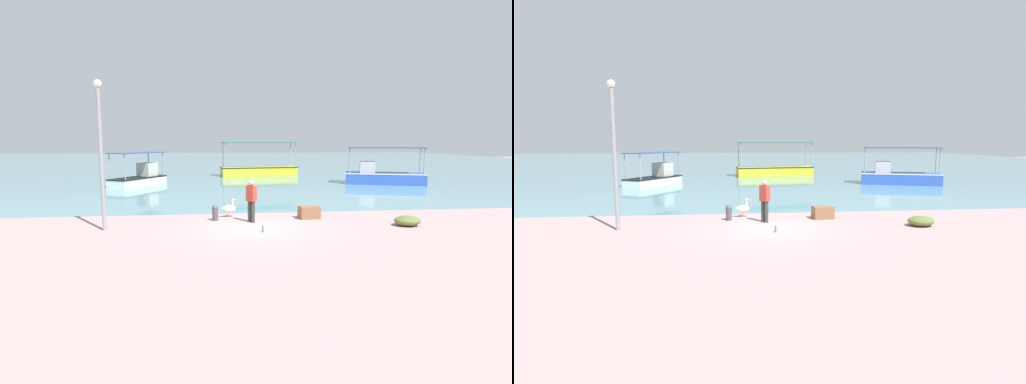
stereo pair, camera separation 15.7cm
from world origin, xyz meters
The scene contains 12 objects.
ground centered at (0.00, 0.00, 0.00)m, with size 120.00×120.00×0.00m, color #A78888.
harbor_water centered at (0.00, 48.00, 0.00)m, with size 110.00×90.00×0.00m, color #65959F.
fishing_boat_far_right centered at (-6.76, 15.02, 0.60)m, with size 3.74×4.85×2.39m.
fishing_boat_near_right centered at (11.19, 14.00, 0.65)m, with size 6.04×3.70×2.73m.
fishing_boat_near_left centered at (2.79, 21.88, 0.60)m, with size 7.16×2.64×3.07m.
pelican centered at (-0.85, 2.18, 0.38)m, with size 0.80×0.38×0.80m.
lamp_post centered at (-5.47, 0.13, 3.02)m, with size 0.28×0.28×5.33m.
mooring_bollard centered at (-1.46, 1.52, 0.35)m, with size 0.26×0.26×0.65m.
fisherman_standing centered at (-0.04, 1.01, 0.91)m, with size 0.43×0.45×1.69m.
net_pile centered at (5.82, -0.32, 0.19)m, with size 1.00×0.85×0.38m, color #606D36.
cargo_crate centered at (2.44, 1.52, 0.26)m, with size 0.83×0.58×0.52m, color brown.
glass_bottle centered at (0.18, -0.80, 0.11)m, with size 0.07×0.07×0.27m.
Camera 2 is at (-1.45, -14.56, 3.23)m, focal length 28.00 mm.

